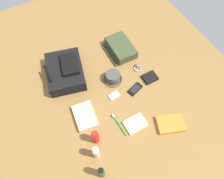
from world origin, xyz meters
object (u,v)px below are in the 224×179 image
Objects in this scene: lotion_bottle at (96,153)px; wristwatch at (137,68)px; bucket_hat at (113,77)px; notepad at (135,124)px; sunscreen_spray at (96,137)px; toiletry_pouch at (120,48)px; cell_phone at (135,89)px; wallet at (150,77)px; paperback_novel at (170,124)px; backpack at (66,71)px; folded_towel at (85,116)px; shampoo_bottle at (101,173)px; media_player at (115,95)px; toothbrush at (118,124)px.

wristwatch is at bearing -51.46° from lotion_bottle.
notepad is at bearing 175.32° from bucket_hat.
sunscreen_spray is 0.67m from wristwatch.
cell_phone is at bearing 167.92° from toiletry_pouch.
paperback_novel is at bearing 167.29° from wallet.
folded_towel is at bearing 177.65° from backpack.
paperback_novel is at bearing -95.01° from lotion_bottle.
shampoo_bottle is at bearing 116.14° from notepad.
shampoo_bottle is 0.58m from paperback_novel.
media_player is at bearing -48.02° from sunscreen_spray.
wallet is at bearing -61.51° from toothbrush.
toiletry_pouch is 1.79× the size of sunscreen_spray.
notepad is at bearing -117.79° from toothbrush.
shampoo_bottle reaches higher than toiletry_pouch.
lotion_bottle is 0.90× the size of toothbrush.
wristwatch is (-0.23, -0.03, -0.03)m from toiletry_pouch.
sunscreen_spray is 0.49m from cell_phone.
toiletry_pouch is 0.36m from wallet.
cell_phone is 1.49× the size of media_player.
shampoo_bottle is 0.99× the size of lotion_bottle.
shampoo_bottle is 0.66m from cell_phone.
notepad is 0.36m from folded_towel.
toiletry_pouch is 0.67m from folded_towel.
lotion_bottle is 0.29m from folded_towel.
cell_phone is at bearing 101.34° from wallet.
paperback_novel is at bearing -82.95° from shampoo_bottle.
bucket_hat is at bearing 90.09° from wristwatch.
wristwatch is at bearing -89.91° from bucket_hat.
folded_towel is (-0.19, 0.55, 0.01)m from wristwatch.
shampoo_bottle reaches higher than toothbrush.
media_player is 0.28m from folded_towel.
toothbrush is at bearing -163.01° from backpack.
notepad is at bearing -94.45° from sunscreen_spray.
folded_towel is at bearing 93.91° from cell_phone.
wristwatch is at bearing -46.53° from toothbrush.
lotion_bottle is 0.55m from paperback_novel.
bucket_hat is 0.97× the size of sunscreen_spray.
backpack is 2.73× the size of notepad.
sunscreen_spray is 0.65m from wallet.
shampoo_bottle is 1.05× the size of sunscreen_spray.
media_player is (0.34, -0.31, -0.07)m from lotion_bottle.
folded_towel is at bearing -0.57° from sunscreen_spray.
lotion_bottle reaches higher than shampoo_bottle.
toothbrush is at bearing 158.12° from bucket_hat.
lotion_bottle is 0.35m from notepad.
backpack reaches higher than toiletry_pouch.
cell_phone is 0.88× the size of notepad.
sunscreen_spray is 1.75× the size of media_player.
wristwatch is 0.58m from folded_towel.
toiletry_pouch reaches higher than media_player.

